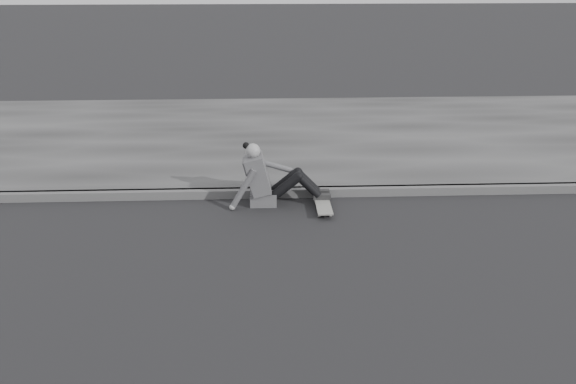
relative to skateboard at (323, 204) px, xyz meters
name	(u,v)px	position (x,y,z in m)	size (l,w,h in m)	color
ground	(461,280)	(1.27, -2.06, -0.07)	(80.00, 80.00, 0.00)	black
curb	(408,190)	(1.27, 0.52, -0.01)	(24.00, 0.16, 0.12)	#4B4B4B
sidewalk	(372,135)	(1.27, 3.54, -0.01)	(24.00, 6.00, 0.12)	#363636
skateboard	(323,204)	(0.00, 0.00, 0.00)	(0.20, 0.78, 0.09)	#969691
seated_woman	(268,179)	(-0.73, 0.25, 0.29)	(1.38, 0.46, 0.88)	#4B4A4D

